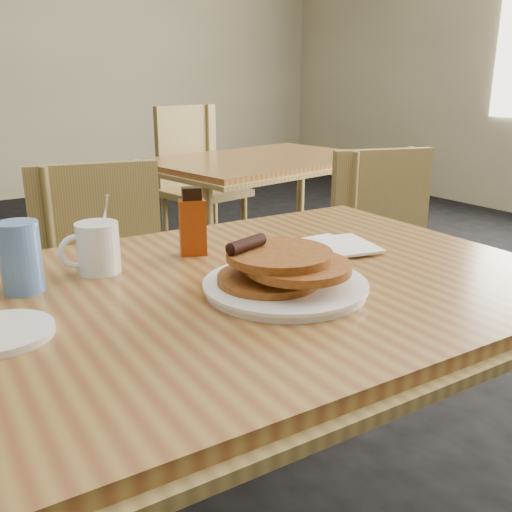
# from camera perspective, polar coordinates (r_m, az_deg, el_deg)

# --- Properties ---
(main_table) EXTENTS (1.34, 0.93, 0.75)m
(main_table) POSITION_cam_1_polar(r_m,az_deg,el_deg) (1.10, -2.57, -4.77)
(main_table) COLOR olive
(main_table) RESTS_ON floor
(neighbor_table) EXTENTS (1.24, 0.94, 0.75)m
(neighbor_table) POSITION_cam_1_polar(r_m,az_deg,el_deg) (2.84, 0.64, 8.96)
(neighbor_table) COLOR olive
(neighbor_table) RESTS_ON floor
(chair_main_far) EXTENTS (0.47, 0.48, 0.88)m
(chair_main_far) POSITION_cam_1_polar(r_m,az_deg,el_deg) (1.82, -14.31, -2.48)
(chair_main_far) COLOR #A48B4D
(chair_main_far) RESTS_ON floor
(chair_neighbor_far) EXTENTS (0.51, 0.51, 0.96)m
(chair_neighbor_far) POSITION_cam_1_polar(r_m,az_deg,el_deg) (3.50, -6.11, 8.35)
(chair_neighbor_far) COLOR #A48B4D
(chair_neighbor_far) RESTS_ON floor
(chair_neighbor_near) EXTENTS (0.50, 0.51, 0.87)m
(chair_neighbor_near) POSITION_cam_1_polar(r_m,az_deg,el_deg) (2.32, 10.52, 2.04)
(chair_neighbor_near) COLOR #A48B4D
(chair_neighbor_near) RESTS_ON floor
(pancake_plate) EXTENTS (0.30, 0.30, 0.10)m
(pancake_plate) POSITION_cam_1_polar(r_m,az_deg,el_deg) (1.04, 2.89, -1.96)
(pancake_plate) COLOR white
(pancake_plate) RESTS_ON main_table
(coffee_mug) EXTENTS (0.12, 0.09, 0.16)m
(coffee_mug) POSITION_cam_1_polar(r_m,az_deg,el_deg) (1.17, -15.66, 0.87)
(coffee_mug) COLOR white
(coffee_mug) RESTS_ON main_table
(syrup_bottle) EXTENTS (0.07, 0.05, 0.15)m
(syrup_bottle) POSITION_cam_1_polar(r_m,az_deg,el_deg) (1.25, -6.36, 3.21)
(syrup_bottle) COLOR maroon
(syrup_bottle) RESTS_ON main_table
(napkin_stack) EXTENTS (0.19, 0.20, 0.01)m
(napkin_stack) POSITION_cam_1_polar(r_m,az_deg,el_deg) (1.31, 7.49, 0.98)
(napkin_stack) COLOR white
(napkin_stack) RESTS_ON main_table
(blue_tumbler) EXTENTS (0.09, 0.09, 0.13)m
(blue_tumbler) POSITION_cam_1_polar(r_m,az_deg,el_deg) (1.11, -22.49, -0.11)
(blue_tumbler) COLOR #5581C9
(blue_tumbler) RESTS_ON main_table
(side_saucer) EXTENTS (0.19, 0.19, 0.01)m
(side_saucer) POSITION_cam_1_polar(r_m,az_deg,el_deg) (0.95, -24.24, -7.05)
(side_saucer) COLOR white
(side_saucer) RESTS_ON main_table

